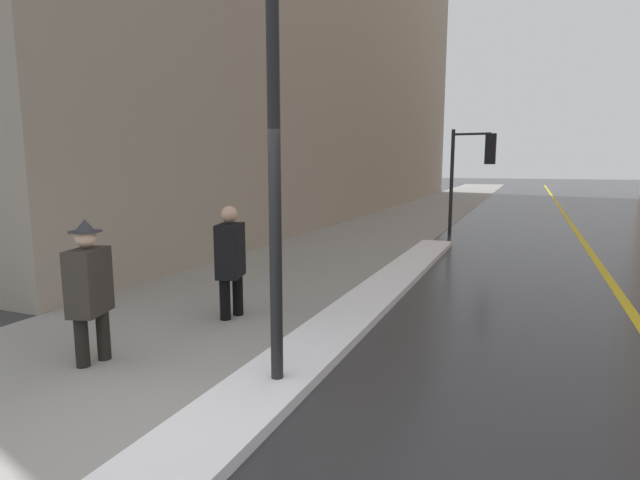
{
  "coord_description": "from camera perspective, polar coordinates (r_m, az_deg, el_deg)",
  "views": [
    {
      "loc": [
        2.47,
        -2.88,
        2.18
      ],
      "look_at": [
        -0.4,
        4.0,
        1.05
      ],
      "focal_mm": 28.0,
      "sensor_mm": 36.0,
      "label": 1
    }
  ],
  "objects": [
    {
      "name": "lamp_post",
      "position": [
        4.68,
        -5.31,
        13.97
      ],
      "size": [
        0.28,
        0.28,
        4.31
      ],
      "color": "black",
      "rests_on": "ground"
    },
    {
      "name": "road_centre_stripe",
      "position": [
        18.08,
        27.32,
        0.75
      ],
      "size": [
        0.16,
        80.0,
        0.0
      ],
      "color": "gold",
      "rests_on": "ground"
    },
    {
      "name": "pedestrian_trailing",
      "position": [
        7.16,
        -10.17,
        -1.89
      ],
      "size": [
        0.44,
        0.76,
        1.61
      ],
      "rotation": [
        0.0,
        0.0,
        -1.28
      ],
      "color": "black",
      "rests_on": "ground"
    },
    {
      "name": "pedestrian_in_fedora",
      "position": [
        5.96,
        -24.89,
        -4.81
      ],
      "size": [
        0.42,
        0.56,
        1.61
      ],
      "rotation": [
        0.0,
        0.0,
        -1.28
      ],
      "color": "black",
      "rests_on": "ground"
    },
    {
      "name": "ground_plane",
      "position": [
        4.38,
        -16.72,
        -21.65
      ],
      "size": [
        160.0,
        160.0,
        0.0
      ],
      "primitive_type": "plane",
      "color": "#2D2D30"
    },
    {
      "name": "snow_bank_curb",
      "position": [
        8.52,
        6.76,
        -5.88
      ],
      "size": [
        0.8,
        11.59,
        0.11
      ],
      "color": "white",
      "rests_on": "ground"
    },
    {
      "name": "traffic_light_near",
      "position": [
        15.92,
        17.47,
        8.76
      ],
      "size": [
        1.31,
        0.32,
        3.24
      ],
      "rotation": [
        0.0,
        0.0,
        -0.04
      ],
      "color": "black",
      "rests_on": "ground"
    },
    {
      "name": "building_facade_left",
      "position": [
        25.57,
        0.18,
        23.07
      ],
      "size": [
        6.0,
        36.0,
        17.1
      ],
      "color": "gray",
      "rests_on": "ground"
    },
    {
      "name": "sidewalk_slab",
      "position": [
        18.56,
        8.56,
        1.81
      ],
      "size": [
        4.0,
        80.0,
        0.01
      ],
      "color": "gray",
      "rests_on": "ground"
    }
  ]
}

